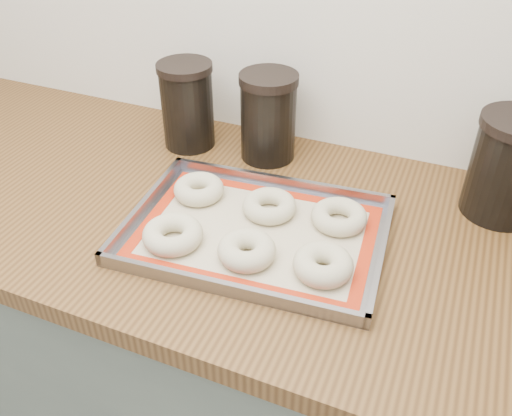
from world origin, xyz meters
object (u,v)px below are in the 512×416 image
at_px(bagel_back_mid, 269,206).
at_px(bagel_front_right, 323,265).
at_px(canister_mid, 268,117).
at_px(canister_right, 510,167).
at_px(baking_tray, 256,232).
at_px(bagel_back_left, 199,189).
at_px(canister_left, 187,105).
at_px(bagel_front_mid, 247,250).
at_px(bagel_back_right, 339,217).
at_px(bagel_front_left, 173,234).

bearing_deg(bagel_back_mid, bagel_front_right, -40.42).
bearing_deg(canister_mid, canister_right, -2.65).
bearing_deg(canister_mid, baking_tray, -72.67).
bearing_deg(bagel_back_left, canister_mid, 72.66).
distance_m(bagel_back_mid, canister_right, 0.44).
distance_m(baking_tray, bagel_back_mid, 0.07).
bearing_deg(canister_right, canister_left, 179.59).
bearing_deg(bagel_front_mid, bagel_back_right, 52.55).
height_order(bagel_front_right, canister_left, canister_left).
height_order(baking_tray, bagel_back_mid, bagel_back_mid).
bearing_deg(bagel_front_left, bagel_front_mid, 4.24).
height_order(bagel_back_left, canister_right, canister_right).
distance_m(bagel_front_right, canister_mid, 0.40).
height_order(baking_tray, bagel_front_left, bagel_front_left).
height_order(bagel_front_right, canister_right, canister_right).
bearing_deg(canister_mid, bagel_back_left, -107.34).
relative_size(baking_tray, canister_right, 2.47).
relative_size(bagel_front_right, canister_mid, 0.52).
relative_size(baking_tray, bagel_back_right, 4.71).
relative_size(bagel_front_mid, canister_right, 0.51).
bearing_deg(bagel_back_right, canister_right, 31.33).
height_order(bagel_front_left, bagel_back_right, bagel_front_left).
relative_size(baking_tray, canister_left, 2.52).
xyz_separation_m(bagel_back_right, canister_right, (0.27, 0.16, 0.08)).
xyz_separation_m(baking_tray, canister_mid, (-0.08, 0.27, 0.09)).
relative_size(bagel_back_mid, canister_right, 0.52).
height_order(bagel_front_left, canister_right, canister_right).
distance_m(bagel_back_mid, bagel_back_right, 0.13).
bearing_deg(canister_right, bagel_front_mid, -140.58).
relative_size(baking_tray, bagel_back_mid, 4.77).
distance_m(baking_tray, bagel_front_left, 0.15).
bearing_deg(canister_left, bagel_back_left, -57.18).
bearing_deg(bagel_back_right, bagel_front_right, -85.24).
relative_size(canister_mid, canister_right, 0.97).
height_order(bagel_front_mid, bagel_back_left, bagel_front_mid).
relative_size(bagel_back_right, canister_right, 0.53).
bearing_deg(bagel_back_mid, bagel_back_right, 8.00).
bearing_deg(bagel_front_mid, canister_left, 131.24).
relative_size(bagel_front_mid, canister_left, 0.52).
bearing_deg(bagel_back_right, bagel_front_left, -147.23).
height_order(bagel_back_left, bagel_back_right, bagel_back_left).
distance_m(bagel_back_right, canister_right, 0.32).
distance_m(canister_left, canister_mid, 0.19).
distance_m(baking_tray, bagel_back_right, 0.16).
bearing_deg(bagel_front_left, canister_left, 113.59).
xyz_separation_m(bagel_front_right, canister_mid, (-0.23, 0.32, 0.07)).
bearing_deg(bagel_front_mid, baking_tray, 100.16).
bearing_deg(canister_mid, bagel_front_right, -55.14).
xyz_separation_m(bagel_front_right, canister_left, (-0.41, 0.31, 0.07)).
relative_size(bagel_front_right, canister_left, 0.52).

